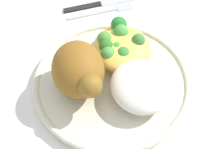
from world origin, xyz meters
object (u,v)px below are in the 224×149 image
Objects in this scene: fork at (104,11)px; knife at (100,3)px; roasted_chicken at (79,72)px; rice_pile at (141,86)px; mac_cheese_with_broccoli at (121,46)px; plate at (112,81)px.

knife reaches higher than fork.
fork is 0.02m from knife.
roasted_chicken is at bearing -21.39° from fork.
fork is (-0.22, -0.02, -0.04)m from rice_pile.
plate is at bearing -27.58° from mac_cheese_with_broccoli.
fork is (-0.14, -0.00, -0.04)m from mac_cheese_with_broccoli.
plate is at bearing 96.96° from roasted_chicken.
mac_cheese_with_broccoli is at bearing 152.42° from plate.
fork is at bearing 158.61° from roasted_chicken.
mac_cheese_with_broccoli is (-0.05, 0.02, 0.03)m from plate.
rice_pile is (0.03, 0.09, -0.02)m from roasted_chicken.
plate is at bearing -5.17° from knife.
rice_pile is at bearing 44.85° from plate.
fork is 0.75× the size of knife.
fork is (-0.18, 0.02, -0.01)m from plate.
plate reaches higher than knife.
mac_cheese_with_broccoli is 0.16m from knife.
roasted_chicken is 1.05× the size of rice_pile.
plate is 2.41× the size of mac_cheese_with_broccoli.
roasted_chicken is 0.10m from mac_cheese_with_broccoli.
roasted_chicken is at bearing -54.90° from mac_cheese_with_broccoli.
rice_pile is 0.94× the size of mac_cheese_with_broccoli.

